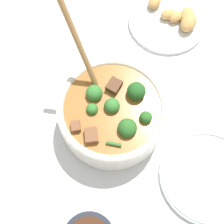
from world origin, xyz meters
TOP-DOWN VIEW (x-y plane):
  - ground_plane at (0.00, 0.00)m, footprint 4.00×4.00m
  - stew_bowl at (0.00, -0.00)m, footprint 0.30×0.24m
  - empty_plate at (-0.19, -0.16)m, footprint 0.21×0.21m
  - food_plate at (0.23, -0.23)m, footprint 0.21×0.21m

SIDE VIEW (x-z plane):
  - ground_plane at x=0.00m, z-range 0.00..0.00m
  - empty_plate at x=-0.19m, z-range 0.00..0.02m
  - food_plate at x=0.23m, z-range -0.01..0.04m
  - stew_bowl at x=0.00m, z-range -0.09..0.20m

